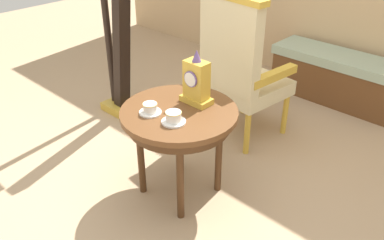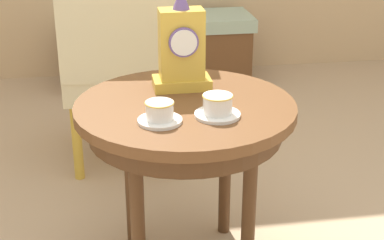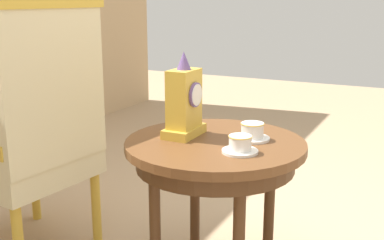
{
  "view_description": "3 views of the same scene",
  "coord_description": "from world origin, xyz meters",
  "px_view_note": "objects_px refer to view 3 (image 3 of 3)",
  "views": [
    {
      "loc": [
        1.48,
        -1.43,
        1.75
      ],
      "look_at": [
        0.05,
        0.11,
        0.52
      ],
      "focal_mm": 37.79,
      "sensor_mm": 36.0,
      "label": 1
    },
    {
      "loc": [
        -0.24,
        -1.66,
        1.27
      ],
      "look_at": [
        0.02,
        -0.01,
        0.57
      ],
      "focal_mm": 54.89,
      "sensor_mm": 36.0,
      "label": 2
    },
    {
      "loc": [
        -1.64,
        -0.7,
        1.14
      ],
      "look_at": [
        0.1,
        0.18,
        0.65
      ],
      "focal_mm": 45.6,
      "sensor_mm": 36.0,
      "label": 3
    }
  ],
  "objects_px": {
    "teacup_right": "(252,132)",
    "armchair": "(35,129)",
    "mantel_clock": "(184,103)",
    "teacup_left": "(240,145)",
    "side_table": "(215,159)"
  },
  "relations": [
    {
      "from": "teacup_right",
      "to": "armchair",
      "type": "xyz_separation_m",
      "value": [
        -0.23,
        0.9,
        -0.04
      ]
    },
    {
      "from": "mantel_clock",
      "to": "teacup_right",
      "type": "bearing_deg",
      "value": -75.23
    },
    {
      "from": "teacup_left",
      "to": "mantel_clock",
      "type": "bearing_deg",
      "value": 69.39
    },
    {
      "from": "teacup_right",
      "to": "armchair",
      "type": "distance_m",
      "value": 0.93
    },
    {
      "from": "teacup_left",
      "to": "teacup_right",
      "type": "relative_size",
      "value": 0.95
    },
    {
      "from": "mantel_clock",
      "to": "teacup_left",
      "type": "bearing_deg",
      "value": -110.61
    },
    {
      "from": "armchair",
      "to": "teacup_left",
      "type": "bearing_deg",
      "value": -86.79
    },
    {
      "from": "armchair",
      "to": "side_table",
      "type": "bearing_deg",
      "value": -79.36
    },
    {
      "from": "side_table",
      "to": "armchair",
      "type": "height_order",
      "value": "armchair"
    },
    {
      "from": "teacup_right",
      "to": "mantel_clock",
      "type": "bearing_deg",
      "value": 104.77
    },
    {
      "from": "teacup_left",
      "to": "armchair",
      "type": "distance_m",
      "value": 0.92
    },
    {
      "from": "mantel_clock",
      "to": "armchair",
      "type": "height_order",
      "value": "armchair"
    },
    {
      "from": "teacup_right",
      "to": "armchair",
      "type": "bearing_deg",
      "value": 103.99
    },
    {
      "from": "side_table",
      "to": "teacup_right",
      "type": "relative_size",
      "value": 5.09
    },
    {
      "from": "side_table",
      "to": "teacup_left",
      "type": "height_order",
      "value": "teacup_left"
    }
  ]
}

